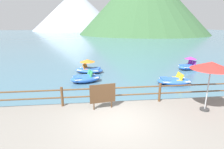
{
  "coord_description": "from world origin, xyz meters",
  "views": [
    {
      "loc": [
        -0.91,
        -6.37,
        4.14
      ],
      "look_at": [
        0.37,
        5.0,
        0.9
      ],
      "focal_mm": 28.38,
      "sensor_mm": 36.0,
      "label": 1
    }
  ],
  "objects_px": {
    "sign_board": "(103,94)",
    "pedal_boat_2": "(189,65)",
    "pedal_boat_0": "(86,78)",
    "pedal_boat_1": "(174,81)",
    "beach_umbrella": "(211,66)",
    "pedal_boat_3": "(89,68)"
  },
  "relations": [
    {
      "from": "pedal_boat_1",
      "to": "pedal_boat_2",
      "type": "relative_size",
      "value": 1.02
    },
    {
      "from": "sign_board",
      "to": "pedal_boat_1",
      "type": "bearing_deg",
      "value": 37.38
    },
    {
      "from": "pedal_boat_1",
      "to": "sign_board",
      "type": "bearing_deg",
      "value": -142.62
    },
    {
      "from": "pedal_boat_3",
      "to": "beach_umbrella",
      "type": "bearing_deg",
      "value": -58.38
    },
    {
      "from": "pedal_boat_0",
      "to": "pedal_boat_2",
      "type": "distance_m",
      "value": 10.1
    },
    {
      "from": "sign_board",
      "to": "pedal_boat_2",
      "type": "xyz_separation_m",
      "value": [
        8.73,
        8.1,
        -0.73
      ]
    },
    {
      "from": "pedal_boat_0",
      "to": "pedal_boat_2",
      "type": "xyz_separation_m",
      "value": [
        9.7,
        2.81,
        0.11
      ]
    },
    {
      "from": "pedal_boat_0",
      "to": "pedal_boat_1",
      "type": "relative_size",
      "value": 0.99
    },
    {
      "from": "sign_board",
      "to": "pedal_boat_1",
      "type": "distance_m",
      "value": 6.84
    },
    {
      "from": "sign_board",
      "to": "pedal_boat_3",
      "type": "height_order",
      "value": "sign_board"
    },
    {
      "from": "sign_board",
      "to": "pedal_boat_1",
      "type": "height_order",
      "value": "sign_board"
    },
    {
      "from": "pedal_boat_2",
      "to": "pedal_boat_3",
      "type": "xyz_separation_m",
      "value": [
        -9.47,
        -0.14,
        -0.0
      ]
    },
    {
      "from": "sign_board",
      "to": "pedal_boat_0",
      "type": "relative_size",
      "value": 0.48
    },
    {
      "from": "beach_umbrella",
      "to": "pedal_boat_3",
      "type": "bearing_deg",
      "value": 121.62
    },
    {
      "from": "pedal_boat_0",
      "to": "pedal_boat_3",
      "type": "bearing_deg",
      "value": 85.16
    },
    {
      "from": "pedal_boat_2",
      "to": "pedal_boat_3",
      "type": "bearing_deg",
      "value": -179.17
    },
    {
      "from": "pedal_boat_1",
      "to": "pedal_boat_2",
      "type": "distance_m",
      "value": 5.2
    },
    {
      "from": "pedal_boat_3",
      "to": "pedal_boat_0",
      "type": "bearing_deg",
      "value": -94.84
    },
    {
      "from": "pedal_boat_0",
      "to": "sign_board",
      "type": "bearing_deg",
      "value": -79.66
    },
    {
      "from": "sign_board",
      "to": "pedal_boat_2",
      "type": "height_order",
      "value": "sign_board"
    },
    {
      "from": "pedal_boat_2",
      "to": "sign_board",
      "type": "bearing_deg",
      "value": -137.14
    },
    {
      "from": "sign_board",
      "to": "pedal_boat_3",
      "type": "relative_size",
      "value": 0.44
    }
  ]
}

